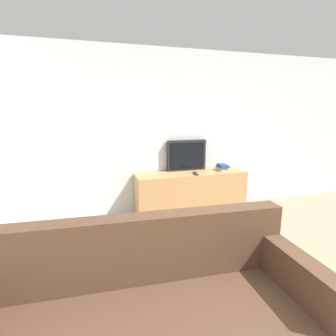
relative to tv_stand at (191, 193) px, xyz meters
name	(u,v)px	position (x,y,z in m)	size (l,w,h in m)	color
wall_back	(177,133)	(-0.15, 0.28, 0.96)	(9.00, 0.06, 2.60)	silver
tv_stand	(191,193)	(0.00, 0.00, 0.00)	(1.78, 0.47, 0.69)	tan
television	(186,155)	(-0.01, 0.19, 0.60)	(0.66, 0.09, 0.50)	black
couch	(144,329)	(-1.27, -2.43, -0.03)	(2.23, 0.97, 0.94)	#4C3323
book_stack	(222,167)	(0.55, 0.01, 0.40)	(0.16, 0.22, 0.11)	silver
remote_on_stand	(196,174)	(0.02, -0.13, 0.36)	(0.07, 0.19, 0.02)	#2D2D2D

